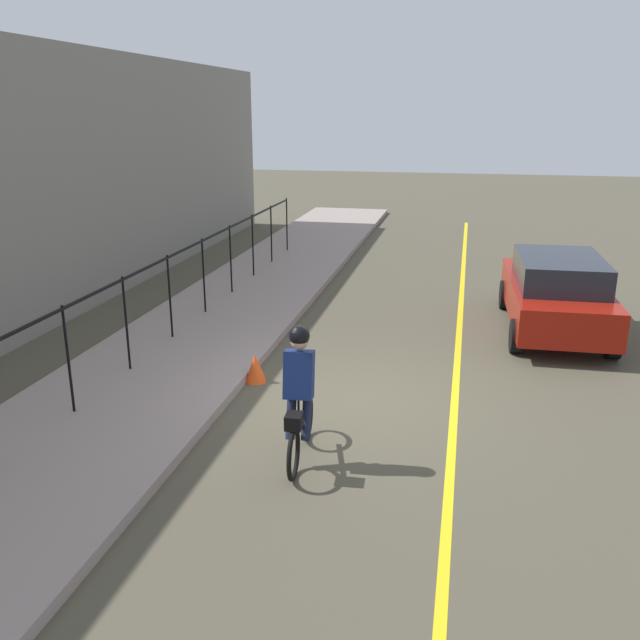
% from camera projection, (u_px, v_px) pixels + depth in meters
% --- Properties ---
extents(ground_plane, '(80.00, 80.00, 0.00)m').
position_uv_depth(ground_plane, '(350.00, 400.00, 10.62)').
color(ground_plane, '#4D4738').
extents(lane_line_centre, '(36.00, 0.12, 0.01)m').
position_uv_depth(lane_line_centre, '(454.00, 409.00, 10.29)').
color(lane_line_centre, yellow).
rests_on(lane_line_centre, ground).
extents(sidewalk, '(40.00, 3.20, 0.15)m').
position_uv_depth(sidewalk, '(149.00, 378.00, 11.28)').
color(sidewalk, gray).
rests_on(sidewalk, ground).
extents(building_wall, '(28.00, 0.80, 5.65)m').
position_uv_depth(building_wall, '(11.00, 192.00, 13.05)').
color(building_wall, gray).
rests_on(building_wall, ground).
extents(iron_fence, '(19.00, 0.04, 1.60)m').
position_uv_depth(iron_fence, '(148.00, 289.00, 11.92)').
color(iron_fence, black).
rests_on(iron_fence, sidewalk).
extents(cyclist_lead, '(1.71, 0.38, 1.83)m').
position_uv_depth(cyclist_lead, '(299.00, 396.00, 8.51)').
color(cyclist_lead, black).
rests_on(cyclist_lead, ground).
extents(patrol_sedan, '(4.45, 2.02, 1.58)m').
position_uv_depth(patrol_sedan, '(556.00, 292.00, 13.64)').
color(patrol_sedan, maroon).
rests_on(patrol_sedan, ground).
extents(traffic_cone_near, '(0.36, 0.36, 0.48)m').
position_uv_depth(traffic_cone_near, '(255.00, 368.00, 11.26)').
color(traffic_cone_near, '#F74D17').
rests_on(traffic_cone_near, ground).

